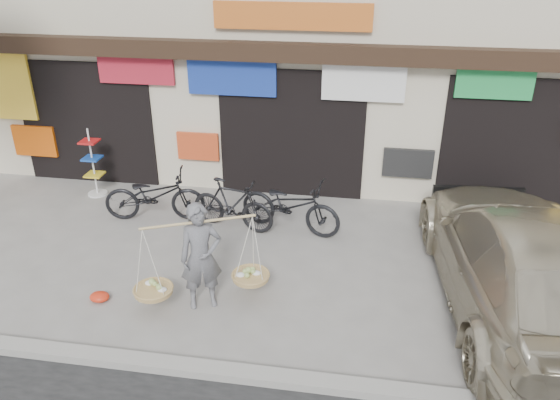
% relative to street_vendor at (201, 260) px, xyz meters
% --- Properties ---
extents(ground, '(70.00, 70.00, 0.00)m').
position_rel_street_vendor_xyz_m(ground, '(0.75, 0.59, -0.78)').
color(ground, gray).
rests_on(ground, ground).
extents(kerb, '(70.00, 0.25, 0.12)m').
position_rel_street_vendor_xyz_m(kerb, '(0.75, -1.41, -0.72)').
color(kerb, gray).
rests_on(kerb, ground).
extents(shophouse_block, '(14.00, 6.32, 7.00)m').
position_rel_street_vendor_xyz_m(shophouse_block, '(0.75, 7.01, 2.66)').
color(shophouse_block, beige).
rests_on(shophouse_block, ground).
extents(street_vendor, '(1.90, 1.15, 1.69)m').
position_rel_street_vendor_xyz_m(street_vendor, '(0.00, 0.00, 0.00)').
color(street_vendor, slate).
rests_on(street_vendor, ground).
extents(bike_0, '(2.04, 1.00, 1.02)m').
position_rel_street_vendor_xyz_m(bike_0, '(-1.71, 2.52, -0.27)').
color(bike_0, black).
rests_on(bike_0, ground).
extents(bike_1, '(1.73, 0.84, 1.00)m').
position_rel_street_vendor_xyz_m(bike_1, '(-0.13, 2.40, -0.28)').
color(bike_1, black).
rests_on(bike_1, ground).
extents(bike_2, '(2.10, 1.20, 1.04)m').
position_rel_street_vendor_xyz_m(bike_2, '(0.96, 2.51, -0.26)').
color(bike_2, black).
rests_on(bike_2, ground).
extents(suv, '(2.74, 5.85, 1.65)m').
position_rel_street_vendor_xyz_m(suv, '(4.66, 0.65, 0.04)').
color(suv, '#BEB399').
rests_on(suv, ground).
extents(display_rack, '(0.41, 0.41, 1.49)m').
position_rel_street_vendor_xyz_m(display_rack, '(-3.38, 3.39, -0.18)').
color(display_rack, silver).
rests_on(display_rack, ground).
extents(red_bag, '(0.31, 0.25, 0.14)m').
position_rel_street_vendor_xyz_m(red_bag, '(-1.62, -0.17, -0.71)').
color(red_bag, red).
rests_on(red_bag, ground).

